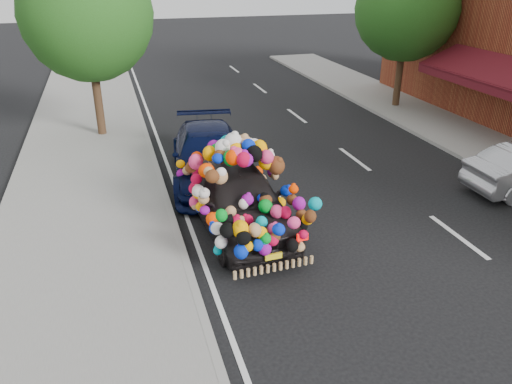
# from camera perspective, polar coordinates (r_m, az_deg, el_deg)

# --- Properties ---
(ground) EXTENTS (100.00, 100.00, 0.00)m
(ground) POSITION_cam_1_polar(r_m,az_deg,el_deg) (10.23, 5.76, -7.93)
(ground) COLOR black
(ground) RESTS_ON ground
(sidewalk) EXTENTS (4.00, 60.00, 0.12)m
(sidewalk) POSITION_cam_1_polar(r_m,az_deg,el_deg) (9.65, -19.15, -11.18)
(sidewalk) COLOR gray
(sidewalk) RESTS_ON ground
(kerb) EXTENTS (0.15, 60.00, 0.13)m
(kerb) POSITION_cam_1_polar(r_m,az_deg,el_deg) (9.66, -7.45, -9.73)
(kerb) COLOR gray
(kerb) RESTS_ON ground
(lane_markings) EXTENTS (6.00, 50.00, 0.01)m
(lane_markings) POSITION_cam_1_polar(r_m,az_deg,el_deg) (11.92, 22.08, -4.70)
(lane_markings) COLOR silver
(lane_markings) RESTS_ON ground
(tree_near_sidewalk) EXTENTS (4.20, 4.20, 6.13)m
(tree_near_sidewalk) POSITION_cam_1_polar(r_m,az_deg,el_deg) (17.49, -18.79, 18.64)
(tree_near_sidewalk) COLOR #332114
(tree_near_sidewalk) RESTS_ON ground
(tree_far_b) EXTENTS (4.00, 4.00, 5.90)m
(tree_far_b) POSITION_cam_1_polar(r_m,az_deg,el_deg) (21.31, 16.85, 19.40)
(tree_far_b) COLOR #332114
(tree_far_b) RESTS_ON ground
(plush_art_car) EXTENTS (2.36, 4.63, 2.12)m
(plush_art_car) POSITION_cam_1_polar(r_m,az_deg,el_deg) (10.99, -2.18, 1.02)
(plush_art_car) COLOR black
(plush_art_car) RESTS_ON ground
(navy_sedan) EXTENTS (2.64, 5.07, 1.40)m
(navy_sedan) POSITION_cam_1_polar(r_m,az_deg,el_deg) (13.72, -5.40, 4.12)
(navy_sedan) COLOR black
(navy_sedan) RESTS_ON ground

